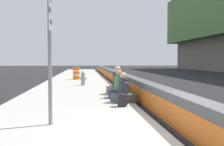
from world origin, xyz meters
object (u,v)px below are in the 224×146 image
Objects in this scene: backpack at (122,100)px; construction_barrel at (76,73)px; fire_hydrant at (83,78)px; seated_person_foreground at (123,93)px; seated_person_rear at (118,85)px; route_sign_post at (50,32)px; seated_person_middle at (119,89)px.

backpack is 0.42× the size of construction_barrel.
fire_hydrant is 2.20× the size of backpack.
construction_barrel reaches higher than backpack.
seated_person_rear reaches higher than seated_person_foreground.
backpack is at bearing 175.67° from seated_person_rear.
backpack is at bearing 169.30° from seated_person_foreground.
fire_hydrant is (9.87, -0.67, -1.65)m from route_sign_post.
seated_person_foreground is at bearing -33.53° from route_sign_post.
seated_person_rear reaches higher than fire_hydrant.
construction_barrel is (10.64, 1.95, 0.14)m from seated_person_middle.
seated_person_middle is (4.32, -2.09, -1.75)m from route_sign_post.
construction_barrel is at bearing -0.55° from route_sign_post.
seated_person_foreground is 0.86× the size of seated_person_rear.
route_sign_post reaches higher than fire_hydrant.
seated_person_rear is (5.52, -2.18, -1.71)m from route_sign_post.
route_sign_post is at bearing 158.44° from seated_person_rear.
route_sign_post is 3.79× the size of construction_barrel.
route_sign_post reaches higher than seated_person_middle.
route_sign_post reaches higher than seated_person_foreground.
seated_person_middle is at bearing -165.62° from fire_hydrant.
route_sign_post is 15.05m from construction_barrel.
route_sign_post is 2.97× the size of seated_person_rear.
seated_person_middle is 1.20m from seated_person_rear.
seated_person_foreground is at bearing -170.54° from construction_barrel.
route_sign_post is 4.20m from seated_person_foreground.
fire_hydrant is at bearing 19.15° from seated_person_rear.
construction_barrel reaches higher than fire_hydrant.
seated_person_middle is (1.15, 0.01, 0.01)m from seated_person_foreground.
seated_person_foreground reaches higher than fire_hydrant.
seated_person_foreground is (-6.69, -1.44, -0.12)m from fire_hydrant.
construction_barrel is at bearing 9.46° from seated_person_foreground.
seated_person_middle is 2.05m from backpack.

